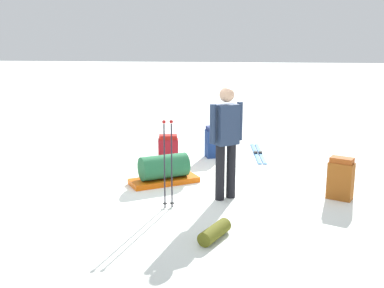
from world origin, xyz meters
name	(u,v)px	position (x,y,z in m)	size (l,w,h in m)	color
ground_plane	(192,185)	(0.00, 0.00, 0.00)	(80.00, 80.00, 0.00)	white
skier_standing	(226,137)	(-0.59, 0.61, 0.95)	(0.47, 0.38, 1.70)	black
ski_pair_near	(258,153)	(-1.13, -2.29, 0.01)	(0.32, 1.72, 0.05)	#2161AF
backpack_large_dark	(214,142)	(-0.22, -1.90, 0.32)	(0.39, 0.36, 0.64)	navy
backpack_bright	(168,150)	(0.61, -1.18, 0.29)	(0.41, 0.29, 0.59)	maroon
backpack_small_spare	(341,179)	(-2.32, 0.41, 0.32)	(0.42, 0.35, 0.65)	#924B18
ski_poles_planted_near	(168,160)	(0.21, 1.09, 0.71)	(0.17, 0.10, 1.28)	black
gear_sled	(164,170)	(0.48, -0.03, 0.22)	(1.21, 0.99, 0.49)	#E55C0B
sleeping_mat_rolled	(215,232)	(-0.54, 2.10, 0.09)	(0.18, 0.18, 0.55)	#575919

